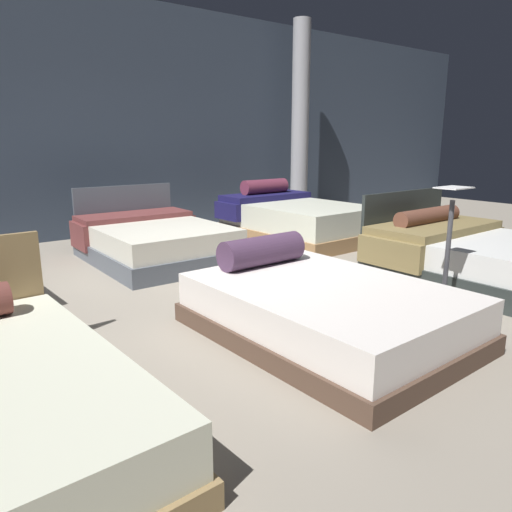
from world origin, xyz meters
TOP-DOWN VIEW (x-y plane):
  - ground_plane at (0.00, 0.00)m, footprint 18.00×18.00m
  - showroom_back_wall at (0.00, 3.49)m, footprint 18.00×0.06m
  - bed_1 at (0.02, -1.40)m, footprint 1.50×2.04m
  - bed_2 at (2.31, -1.39)m, footprint 1.70×2.19m
  - bed_4 at (0.02, 1.52)m, footprint 1.51×1.93m
  - bed_5 at (2.28, 1.47)m, footprint 1.61×2.18m
  - price_sign at (1.15, -1.69)m, footprint 0.28×0.24m
  - support_pillar at (3.65, 2.94)m, footprint 0.32×0.32m

SIDE VIEW (x-z plane):
  - ground_plane at x=0.00m, z-range -0.02..0.00m
  - bed_1 at x=0.02m, z-range -0.11..0.53m
  - bed_4 at x=0.02m, z-range -0.19..0.66m
  - bed_2 at x=2.31m, z-range -0.18..0.69m
  - bed_5 at x=2.28m, z-range -0.13..0.71m
  - price_sign at x=1.15m, z-range -0.12..0.95m
  - showroom_back_wall at x=0.00m, z-range 0.00..3.50m
  - support_pillar at x=3.65m, z-range 0.00..3.50m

